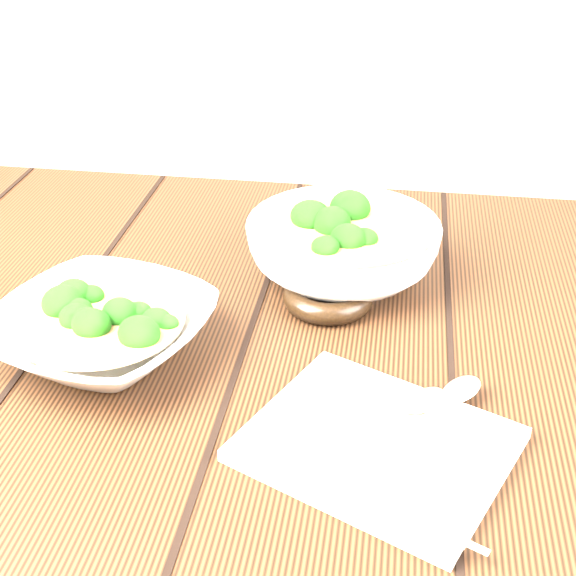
{
  "coord_description": "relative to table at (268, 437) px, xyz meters",
  "views": [
    {
      "loc": [
        0.12,
        -0.64,
        1.2
      ],
      "look_at": [
        0.02,
        0.03,
        0.8
      ],
      "focal_mm": 50.0,
      "sensor_mm": 36.0,
      "label": 1
    }
  ],
  "objects": [
    {
      "name": "spoon_left",
      "position": [
        0.13,
        -0.11,
        0.13
      ],
      "size": [
        0.12,
        0.14,
        0.01
      ],
      "color": "#A29B8F",
      "rests_on": "napkin"
    },
    {
      "name": "napkin",
      "position": [
        0.12,
        -0.14,
        0.13
      ],
      "size": [
        0.25,
        0.23,
        0.01
      ],
      "primitive_type": "cube",
      "rotation": [
        0.0,
        0.0,
        -0.43
      ],
      "color": "beige",
      "rests_on": "table"
    },
    {
      "name": "trivet",
      "position": [
        0.05,
        0.08,
        0.13
      ],
      "size": [
        0.11,
        0.11,
        0.02
      ],
      "primitive_type": "torus",
      "rotation": [
        0.0,
        0.0,
        0.19
      ],
      "color": "black",
      "rests_on": "table"
    },
    {
      "name": "soup_bowl_front",
      "position": [
        -0.15,
        -0.04,
        0.15
      ],
      "size": [
        0.25,
        0.25,
        0.06
      ],
      "color": "silver",
      "rests_on": "table"
    },
    {
      "name": "table",
      "position": [
        0.0,
        0.0,
        0.0
      ],
      "size": [
        1.2,
        0.8,
        0.75
      ],
      "color": "#311B0E",
      "rests_on": "ground"
    },
    {
      "name": "spoon_right",
      "position": [
        0.17,
        -0.09,
        0.13
      ],
      "size": [
        0.11,
        0.15,
        0.01
      ],
      "color": "#A29B8F",
      "rests_on": "napkin"
    },
    {
      "name": "soup_bowl_back",
      "position": [
        0.06,
        0.14,
        0.16
      ],
      "size": [
        0.25,
        0.25,
        0.08
      ],
      "color": "silver",
      "rests_on": "table"
    }
  ]
}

